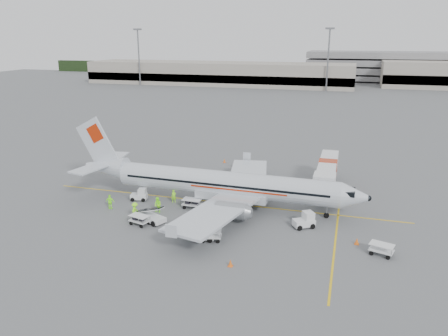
% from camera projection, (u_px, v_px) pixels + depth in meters
% --- Properties ---
extents(ground, '(360.00, 360.00, 0.00)m').
position_uv_depth(ground, '(219.00, 203.00, 52.90)').
color(ground, '#56595B').
extents(stripe_lead, '(44.00, 0.20, 0.01)m').
position_uv_depth(stripe_lead, '(219.00, 202.00, 52.90)').
color(stripe_lead, yellow).
rests_on(stripe_lead, ground).
extents(stripe_cross, '(0.20, 20.00, 0.01)m').
position_uv_depth(stripe_cross, '(335.00, 247.00, 41.79)').
color(stripe_cross, yellow).
rests_on(stripe_cross, ground).
extents(terminal_west, '(110.00, 22.00, 9.00)m').
position_uv_depth(terminal_west, '(218.00, 73.00, 181.77)').
color(terminal_west, gray).
rests_on(terminal_west, ground).
extents(parking_garage, '(62.00, 24.00, 14.00)m').
position_uv_depth(parking_garage, '(380.00, 66.00, 191.11)').
color(parking_garage, slate).
rests_on(parking_garage, ground).
extents(treeline, '(300.00, 3.00, 6.00)m').
position_uv_depth(treeline, '(324.00, 71.00, 212.77)').
color(treeline, black).
rests_on(treeline, ground).
extents(mast_west, '(3.20, 1.20, 22.00)m').
position_uv_depth(mast_west, '(139.00, 58.00, 176.94)').
color(mast_west, slate).
rests_on(mast_west, ground).
extents(mast_center, '(3.20, 1.20, 22.00)m').
position_uv_depth(mast_center, '(328.00, 60.00, 156.76)').
color(mast_center, slate).
rests_on(mast_center, ground).
extents(aircraft, '(35.37, 28.04, 9.57)m').
position_uv_depth(aircraft, '(226.00, 167.00, 50.45)').
color(aircraft, silver).
rests_on(aircraft, ground).
extents(jet_bridge, '(2.91, 15.38, 4.04)m').
position_uv_depth(jet_bridge, '(327.00, 175.00, 56.62)').
color(jet_bridge, silver).
rests_on(jet_bridge, ground).
extents(belt_loader, '(5.07, 3.57, 2.57)m').
position_uv_depth(belt_loader, '(150.00, 210.00, 47.17)').
color(belt_loader, silver).
rests_on(belt_loader, ground).
extents(tug_fore, '(2.52, 2.24, 1.69)m').
position_uv_depth(tug_fore, '(304.00, 220.00, 45.80)').
color(tug_fore, silver).
rests_on(tug_fore, ground).
extents(tug_mid, '(2.28, 1.45, 1.67)m').
position_uv_depth(tug_mid, '(204.00, 232.00, 43.06)').
color(tug_mid, silver).
rests_on(tug_mid, ground).
extents(tug_aft, '(2.13, 1.48, 1.51)m').
position_uv_depth(tug_aft, '(139.00, 194.00, 53.46)').
color(tug_aft, silver).
rests_on(tug_aft, ground).
extents(cart_loaded_a, '(2.25, 1.37, 1.15)m').
position_uv_depth(cart_loaded_a, '(192.00, 204.00, 50.99)').
color(cart_loaded_a, silver).
rests_on(cart_loaded_a, ground).
extents(cart_loaded_b, '(2.33, 1.73, 1.09)m').
position_uv_depth(cart_loaded_b, '(139.00, 220.00, 46.50)').
color(cart_loaded_b, silver).
rests_on(cart_loaded_b, ground).
extents(cart_empty_a, '(2.33, 1.69, 1.10)m').
position_uv_depth(cart_empty_a, '(211.00, 236.00, 42.89)').
color(cart_empty_a, silver).
rests_on(cart_empty_a, ground).
extents(cart_empty_b, '(2.40, 1.83, 1.11)m').
position_uv_depth(cart_empty_b, '(381.00, 250.00, 40.06)').
color(cart_empty_b, silver).
rests_on(cart_empty_b, ground).
extents(cone_nose, '(0.43, 0.43, 0.70)m').
position_uv_depth(cone_nose, '(357.00, 241.00, 42.20)').
color(cone_nose, orange).
rests_on(cone_nose, ground).
extents(cone_port, '(0.40, 0.40, 0.65)m').
position_uv_depth(cone_port, '(224.00, 161.00, 69.56)').
color(cone_port, orange).
rests_on(cone_port, ground).
extents(cone_stbd, '(0.42, 0.42, 0.69)m').
position_uv_depth(cone_stbd, '(230.00, 263.00, 38.15)').
color(cone_stbd, orange).
rests_on(cone_stbd, ground).
extents(crew_a, '(0.69, 0.59, 1.60)m').
position_uv_depth(crew_a, '(174.00, 196.00, 52.72)').
color(crew_a, '#8EF91D').
rests_on(crew_a, ground).
extents(crew_b, '(1.05, 0.92, 1.81)m').
position_uv_depth(crew_b, '(158.00, 205.00, 49.71)').
color(crew_b, '#8EF91D').
rests_on(crew_b, ground).
extents(crew_c, '(0.85, 1.31, 1.91)m').
position_uv_depth(crew_c, '(135.00, 211.00, 47.93)').
color(crew_c, '#8EF91D').
rests_on(crew_c, ground).
extents(crew_d, '(1.09, 0.60, 1.76)m').
position_uv_depth(crew_d, '(110.00, 202.00, 50.71)').
color(crew_d, '#8EF91D').
rests_on(crew_d, ground).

